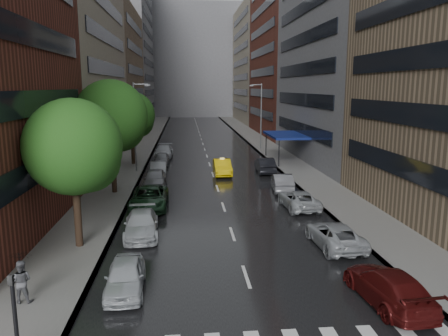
% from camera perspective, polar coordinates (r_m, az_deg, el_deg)
% --- Properties ---
extents(ground, '(220.00, 220.00, 0.00)m').
position_cam_1_polar(ground, '(17.48, 4.86, -19.40)').
color(ground, gray).
rests_on(ground, ground).
extents(road, '(14.00, 140.00, 0.01)m').
position_cam_1_polar(road, '(65.53, -2.70, 2.94)').
color(road, black).
rests_on(road, ground).
extents(sidewalk_left, '(4.00, 140.00, 0.15)m').
position_cam_1_polar(sidewalk_left, '(65.76, -10.57, 2.86)').
color(sidewalk_left, gray).
rests_on(sidewalk_left, ground).
extents(sidewalk_right, '(4.00, 140.00, 0.15)m').
position_cam_1_polar(sidewalk_right, '(66.51, 5.08, 3.09)').
color(sidewalk_right, gray).
rests_on(sidewalk_right, ground).
extents(buildings_left, '(8.00, 108.00, 38.00)m').
position_cam_1_polar(buildings_left, '(75.04, -15.10, 15.80)').
color(buildings_left, maroon).
rests_on(buildings_left, ground).
extents(buildings_right, '(8.05, 109.10, 36.00)m').
position_cam_1_polar(buildings_right, '(74.03, 9.07, 15.36)').
color(buildings_right, '#937A5B').
rests_on(buildings_right, ground).
extents(building_far, '(40.00, 14.00, 32.00)m').
position_cam_1_polar(building_far, '(133.12, -4.07, 13.71)').
color(building_far, slate).
rests_on(building_far, ground).
extents(tree_near, '(5.13, 5.13, 8.17)m').
position_cam_1_polar(tree_near, '(24.27, -19.08, 2.59)').
color(tree_near, '#382619').
rests_on(tree_near, ground).
extents(tree_mid, '(5.84, 5.84, 9.31)m').
position_cam_1_polar(tree_mid, '(36.28, -14.52, 6.55)').
color(tree_mid, '#382619').
rests_on(tree_mid, ground).
extents(tree_far, '(5.16, 5.16, 8.22)m').
position_cam_1_polar(tree_far, '(49.73, -11.98, 6.79)').
color(tree_far, '#382619').
rests_on(tree_far, ground).
extents(taxi, '(1.69, 4.76, 1.56)m').
position_cam_1_polar(taxi, '(43.64, -0.24, 0.11)').
color(taxi, yellow).
rests_on(taxi, ground).
extents(parked_cars_left, '(2.65, 41.38, 1.61)m').
position_cam_1_polar(parked_cars_left, '(37.93, -9.05, -1.68)').
color(parked_cars_left, '#B5BABF').
rests_on(parked_cars_left, ground).
extents(parked_cars_right, '(2.44, 32.65, 1.57)m').
position_cam_1_polar(parked_cars_right, '(30.76, 10.43, -4.67)').
color(parked_cars_right, '#4C0F0F').
rests_on(parked_cars_right, ground).
extents(ped_black_umbrella, '(0.96, 0.98, 2.09)m').
position_cam_1_polar(ped_black_umbrella, '(19.70, -25.05, -12.36)').
color(ped_black_umbrella, '#57585D').
rests_on(ped_black_umbrella, sidewalk_left).
extents(traffic_light, '(0.18, 0.15, 3.45)m').
position_cam_1_polar(traffic_light, '(14.31, -25.59, -17.53)').
color(traffic_light, black).
rests_on(traffic_light, sidewalk_left).
extents(street_lamp_left, '(1.74, 0.22, 9.00)m').
position_cam_1_polar(street_lamp_left, '(45.33, -11.48, 5.53)').
color(street_lamp_left, gray).
rests_on(street_lamp_left, sidewalk_left).
extents(street_lamp_right, '(1.74, 0.22, 9.00)m').
position_cam_1_polar(street_lamp_right, '(60.92, 4.79, 6.95)').
color(street_lamp_right, gray).
rests_on(street_lamp_right, sidewalk_right).
extents(awning, '(4.00, 8.00, 3.12)m').
position_cam_1_polar(awning, '(51.55, 8.06, 4.27)').
color(awning, navy).
rests_on(awning, sidewalk_right).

